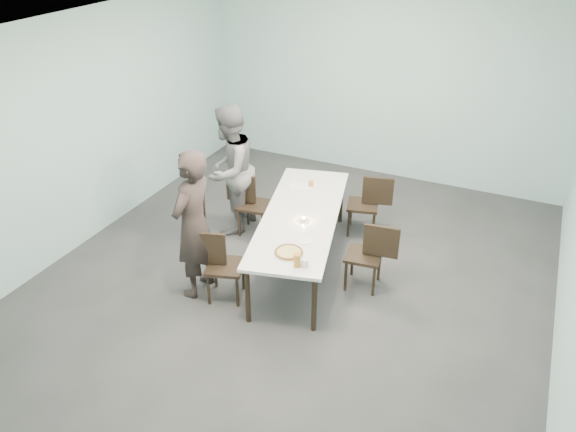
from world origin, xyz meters
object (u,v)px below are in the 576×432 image
at_px(chair_far_left, 249,200).
at_px(pizza, 289,252).
at_px(diner_far, 230,170).
at_px(table, 301,218).
at_px(chair_near_left, 218,261).
at_px(chair_far_right, 369,201).
at_px(tealight, 304,220).
at_px(side_plate, 305,241).
at_px(water_tumbler, 305,263).
at_px(diner_near, 193,225).
at_px(chair_near_right, 371,252).
at_px(beer_glass, 297,260).
at_px(amber_tumbler, 311,184).

bearing_deg(chair_far_left, pizza, -55.55).
bearing_deg(chair_far_left, diner_far, 176.35).
xyz_separation_m(table, chair_near_left, (-0.60, -1.00, -0.19)).
xyz_separation_m(chair_far_right, tealight, (-0.44, -1.28, 0.27)).
relative_size(chair_far_right, tealight, 15.54).
xyz_separation_m(chair_far_right, side_plate, (-0.24, -1.69, 0.25)).
bearing_deg(chair_far_right, water_tumbler, 74.93).
bearing_deg(water_tumbler, diner_near, 179.55).
height_order(chair_near_left, chair_near_right, same).
height_order(chair_far_left, chair_far_right, same).
height_order(chair_near_right, beer_glass, beer_glass).
bearing_deg(chair_near_left, pizza, -8.20).
height_order(water_tumbler, tealight, water_tumbler).
xyz_separation_m(table, tealight, (0.10, -0.14, 0.08)).
xyz_separation_m(chair_near_right, side_plate, (-0.65, -0.47, 0.25)).
bearing_deg(amber_tumbler, tealight, -72.46).
relative_size(table, diner_near, 1.50).
xyz_separation_m(chair_near_right, pizza, (-0.71, -0.79, 0.27)).
relative_size(pizza, amber_tumbler, 4.25).
xyz_separation_m(chair_near_left, water_tumbler, (1.09, -0.01, 0.29)).
relative_size(chair_far_left, tealight, 15.54).
relative_size(pizza, water_tumbler, 3.78).
height_order(chair_far_right, diner_near, diner_near).
xyz_separation_m(table, side_plate, (0.29, -0.55, 0.06)).
bearing_deg(chair_far_left, water_tumbler, -53.12).
distance_m(chair_near_left, chair_far_right, 2.43).
relative_size(diner_near, diner_far, 1.00).
height_order(chair_near_left, pizza, chair_near_left).
distance_m(chair_near_left, pizza, 0.89).
distance_m(chair_far_right, amber_tumbler, 0.86).
distance_m(chair_far_left, diner_far, 0.49).
xyz_separation_m(chair_near_left, diner_near, (-0.30, 0.00, 0.41)).
bearing_deg(chair_near_right, chair_near_left, 25.20).
height_order(beer_glass, water_tumbler, beer_glass).
bearing_deg(diner_near, chair_near_right, 118.09).
xyz_separation_m(table, chair_near_right, (0.94, -0.07, -0.19)).
distance_m(table, beer_glass, 1.13).
height_order(diner_near, beer_glass, diner_near).
xyz_separation_m(chair_far_left, amber_tumbler, (0.81, 0.30, 0.29)).
distance_m(chair_near_right, chair_far_right, 1.28).
relative_size(beer_glass, amber_tumbler, 1.88).
bearing_deg(chair_near_left, side_plate, 9.40).
bearing_deg(diner_near, chair_far_left, -174.97).
bearing_deg(beer_glass, amber_tumbler, 108.40).
bearing_deg(diner_near, amber_tumbler, 159.48).
relative_size(diner_far, beer_glass, 12.18).
bearing_deg(amber_tumbler, side_plate, -69.73).
bearing_deg(amber_tumbler, chair_near_left, -103.17).
bearing_deg(side_plate, diner_far, 147.49).
relative_size(chair_near_right, beer_glass, 5.80).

